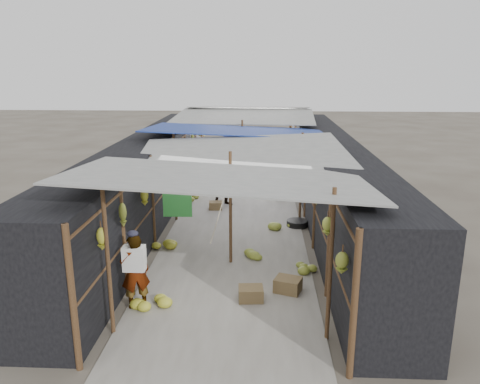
% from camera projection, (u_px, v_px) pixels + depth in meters
% --- Properties ---
extents(ground, '(80.00, 80.00, 0.00)m').
position_uv_depth(ground, '(219.00, 335.00, 7.87)').
color(ground, '#6B6356').
rests_on(ground, ground).
extents(aisle_slab, '(3.60, 16.00, 0.02)m').
position_uv_depth(aisle_slab, '(239.00, 215.00, 14.13)').
color(aisle_slab, '#9E998E').
rests_on(aisle_slab, ground).
extents(stall_left, '(1.40, 15.00, 2.30)m').
position_uv_depth(stall_left, '(148.00, 178.00, 13.96)').
color(stall_left, black).
rests_on(stall_left, ground).
extents(stall_right, '(1.40, 15.00, 2.30)m').
position_uv_depth(stall_right, '(330.00, 180.00, 13.71)').
color(stall_right, black).
rests_on(stall_right, ground).
extents(crate_near, '(0.50, 0.41, 0.28)m').
position_uv_depth(crate_near, '(251.00, 294.00, 8.99)').
color(crate_near, olive).
rests_on(crate_near, ground).
extents(crate_mid, '(0.61, 0.55, 0.30)m').
position_uv_depth(crate_mid, '(288.00, 285.00, 9.33)').
color(crate_mid, olive).
rests_on(crate_mid, ground).
extents(crate_back, '(0.44, 0.37, 0.26)m').
position_uv_depth(crate_back, '(216.00, 206.00, 14.69)').
color(crate_back, olive).
rests_on(crate_back, ground).
extents(black_basin, '(0.59, 0.59, 0.18)m').
position_uv_depth(black_basin, '(297.00, 223.00, 13.16)').
color(black_basin, black).
rests_on(black_basin, ground).
extents(vendor_elderly, '(0.63, 0.53, 1.46)m').
position_uv_depth(vendor_elderly, '(135.00, 271.00, 8.60)').
color(vendor_elderly, silver).
rests_on(vendor_elderly, ground).
extents(shopper_blue, '(1.00, 0.91, 1.68)m').
position_uv_depth(shopper_blue, '(226.00, 180.00, 14.93)').
color(shopper_blue, navy).
rests_on(shopper_blue, ground).
extents(vendor_seated, '(0.35, 0.59, 0.90)m').
position_uv_depth(vendor_seated, '(289.00, 177.00, 17.10)').
color(vendor_seated, '#4D4942').
rests_on(vendor_seated, ground).
extents(market_canopy, '(5.62, 15.20, 2.77)m').
position_uv_depth(market_canopy, '(240.00, 135.00, 13.83)').
color(market_canopy, brown).
rests_on(market_canopy, ground).
extents(hanging_bananas, '(3.96, 14.27, 0.80)m').
position_uv_depth(hanging_bananas, '(242.00, 162.00, 13.82)').
color(hanging_bananas, '#ACAC2C').
rests_on(hanging_bananas, ground).
extents(floor_bananas, '(3.89, 10.11, 0.33)m').
position_uv_depth(floor_bananas, '(236.00, 219.00, 13.36)').
color(floor_bananas, olive).
rests_on(floor_bananas, ground).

